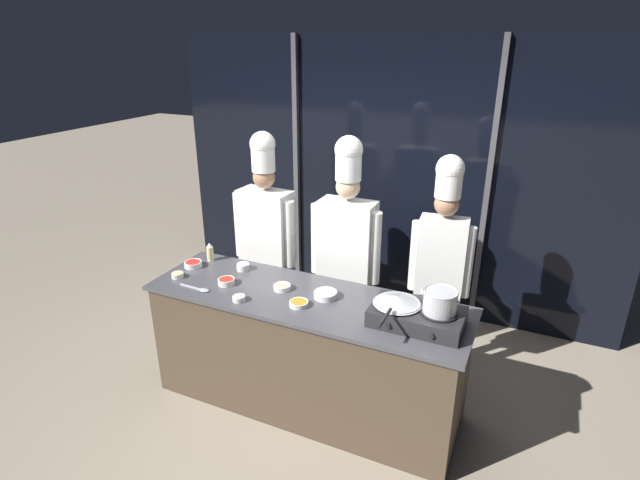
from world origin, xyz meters
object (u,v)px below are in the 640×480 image
object	(u,v)px
prep_bowl_ginger	(177,275)
prep_bowl_bean_sprouts	(326,294)
prep_bowl_chicken	(239,298)
serving_spoon_slotted	(200,289)
portable_stove	(417,316)
prep_bowl_bell_pepper	(193,264)
stock_pot	(440,301)
prep_bowl_onion	(243,266)
prep_bowl_chili_flakes	(226,281)
chef_sous	(347,240)
squeeze_bottle_oil	(210,252)
prep_bowl_carrots	(299,303)
chef_line	(442,251)
prep_bowl_shrimp	(282,287)
chef_head	(266,227)
frying_pan	(397,300)

from	to	relation	value
prep_bowl_ginger	prep_bowl_bean_sprouts	xyz separation A→B (m)	(1.18, 0.18, 0.01)
prep_bowl_ginger	prep_bowl_bean_sprouts	world-z (taller)	prep_bowl_bean_sprouts
prep_bowl_chicken	serving_spoon_slotted	size ratio (longest dim) A/B	0.35
portable_stove	prep_bowl_bell_pepper	xyz separation A→B (m)	(-1.87, 0.10, -0.03)
prep_bowl_ginger	prep_bowl_chicken	world-z (taller)	prep_bowl_chicken
stock_pot	prep_bowl_onion	distance (m)	1.63
prep_bowl_chili_flakes	chef_sous	bearing A→B (deg)	47.83
portable_stove	prep_bowl_chili_flakes	bearing A→B (deg)	-178.33
squeeze_bottle_oil	prep_bowl_ginger	distance (m)	0.37
stock_pot	prep_bowl_bean_sprouts	distance (m)	0.84
prep_bowl_carrots	portable_stove	bearing A→B (deg)	7.39
prep_bowl_carrots	prep_bowl_bell_pepper	bearing A→B (deg)	168.99
squeeze_bottle_oil	prep_bowl_bean_sprouts	xyz separation A→B (m)	(1.13, -0.19, -0.05)
stock_pot	serving_spoon_slotted	bearing A→B (deg)	-173.18
prep_bowl_chicken	prep_bowl_ginger	bearing A→B (deg)	169.67
chef_line	prep_bowl_shrimp	bearing A→B (deg)	30.81
chef_head	prep_bowl_bell_pepper	bearing A→B (deg)	66.84
squeeze_bottle_oil	prep_bowl_chicken	world-z (taller)	squeeze_bottle_oil
prep_bowl_chicken	prep_bowl_shrimp	size ratio (longest dim) A/B	0.72
frying_pan	squeeze_bottle_oil	world-z (taller)	frying_pan
squeeze_bottle_oil	chef_sous	size ratio (longest dim) A/B	0.08
chef_head	chef_sous	world-z (taller)	chef_sous
prep_bowl_chili_flakes	chef_sous	world-z (taller)	chef_sous
prep_bowl_onion	chef_line	xyz separation A→B (m)	(1.45, 0.58, 0.17)
squeeze_bottle_oil	prep_bowl_bell_pepper	world-z (taller)	squeeze_bottle_oil
prep_bowl_chili_flakes	prep_bowl_bell_pepper	bearing A→B (deg)	161.03
prep_bowl_onion	prep_bowl_carrots	distance (m)	0.74
frying_pan	stock_pot	xyz separation A→B (m)	(0.27, 0.00, 0.06)
portable_stove	prep_bowl_bell_pepper	size ratio (longest dim) A/B	4.14
frying_pan	prep_bowl_chicken	xyz separation A→B (m)	(-1.08, -0.22, -0.12)
serving_spoon_slotted	chef_line	world-z (taller)	chef_line
portable_stove	serving_spoon_slotted	xyz separation A→B (m)	(-1.57, -0.20, -0.05)
frying_pan	chef_sous	world-z (taller)	chef_sous
prep_bowl_chili_flakes	chef_line	size ratio (longest dim) A/B	0.07
prep_bowl_ginger	prep_bowl_bell_pepper	size ratio (longest dim) A/B	0.66
serving_spoon_slotted	chef_line	distance (m)	1.85
prep_bowl_ginger	prep_bowl_carrots	size ratio (longest dim) A/B	0.69
prep_bowl_onion	chef_sous	bearing A→B (deg)	34.51
prep_bowl_ginger	prep_bowl_bean_sprouts	bearing A→B (deg)	8.83
prep_bowl_bean_sprouts	prep_bowl_onion	bearing A→B (deg)	169.66
frying_pan	prep_bowl_bell_pepper	xyz separation A→B (m)	(-1.73, 0.11, -0.12)
portable_stove	prep_bowl_bell_pepper	world-z (taller)	portable_stove
stock_pot	prep_bowl_carrots	distance (m)	0.96
chef_sous	chef_head	bearing A→B (deg)	-2.95
squeeze_bottle_oil	prep_bowl_chili_flakes	distance (m)	0.48
chef_head	stock_pot	bearing A→B (deg)	159.77
prep_bowl_ginger	prep_bowl_bean_sprouts	distance (m)	1.19
prep_bowl_ginger	chef_line	size ratio (longest dim) A/B	0.05
portable_stove	prep_bowl_bell_pepper	distance (m)	1.87
serving_spoon_slotted	chef_sous	xyz separation A→B (m)	(0.80, 0.91, 0.19)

